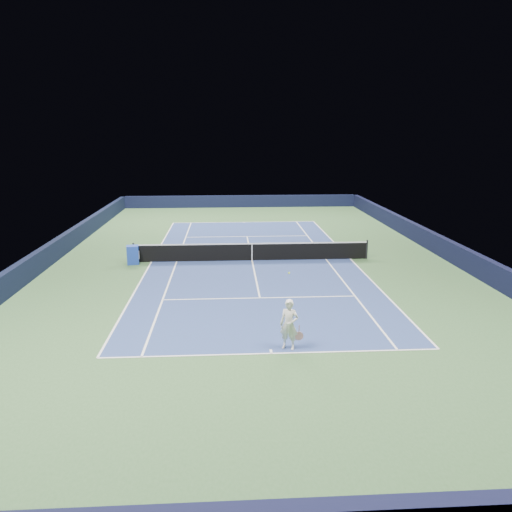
{
  "coord_description": "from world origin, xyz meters",
  "views": [
    {
      "loc": [
        -1.38,
        -26.53,
        6.91
      ],
      "look_at": [
        0.04,
        -3.0,
        1.0
      ],
      "focal_mm": 35.0,
      "sensor_mm": 36.0,
      "label": 1
    }
  ],
  "objects": [
    {
      "name": "tennis_net",
      "position": [
        0.0,
        0.0,
        0.5
      ],
      "size": [
        12.9,
        0.1,
        1.07
      ],
      "color": "black",
      "rests_on": "ground"
    },
    {
      "name": "baseline_near",
      "position": [
        0.0,
        -11.88,
        0.01
      ],
      "size": [
        10.97,
        0.08,
        0.0
      ],
      "primitive_type": "cube",
      "color": "white",
      "rests_on": "ground"
    },
    {
      "name": "baseline_far",
      "position": [
        0.0,
        11.88,
        0.01
      ],
      "size": [
        10.97,
        0.08,
        0.0
      ],
      "primitive_type": "cube",
      "color": "white",
      "rests_on": "ground"
    },
    {
      "name": "sideline_doubles_right",
      "position": [
        5.49,
        0.0,
        0.01
      ],
      "size": [
        0.08,
        23.77,
        0.0
      ],
      "primitive_type": "cube",
      "color": "white",
      "rests_on": "ground"
    },
    {
      "name": "center_service_line",
      "position": [
        0.0,
        0.0,
        0.01
      ],
      "size": [
        0.08,
        12.8,
        0.0
      ],
      "primitive_type": "cube",
      "color": "white",
      "rests_on": "ground"
    },
    {
      "name": "ground",
      "position": [
        0.0,
        0.0,
        0.0
      ],
      "size": [
        40.0,
        40.0,
        0.0
      ],
      "primitive_type": "plane",
      "color": "#34572F",
      "rests_on": "ground"
    },
    {
      "name": "wall_right",
      "position": [
        10.82,
        0.0,
        0.55
      ],
      "size": [
        0.35,
        40.0,
        1.1
      ],
      "primitive_type": "cube",
      "color": "black",
      "rests_on": "ground"
    },
    {
      "name": "tennis_player",
      "position": [
        0.6,
        -11.54,
        0.84
      ],
      "size": [
        0.83,
        1.34,
        2.32
      ],
      "color": "white",
      "rests_on": "ground"
    },
    {
      "name": "center_mark_far",
      "position": [
        0.0,
        11.73,
        0.01
      ],
      "size": [
        0.08,
        0.3,
        0.0
      ],
      "primitive_type": "cube",
      "color": "white",
      "rests_on": "ground"
    },
    {
      "name": "service_line_near",
      "position": [
        0.0,
        -6.4,
        0.01
      ],
      "size": [
        8.23,
        0.08,
        0.0
      ],
      "primitive_type": "cube",
      "color": "white",
      "rests_on": "ground"
    },
    {
      "name": "sponsor_cube",
      "position": [
        -6.4,
        -0.35,
        0.5
      ],
      "size": [
        0.69,
        0.65,
        1.0
      ],
      "color": "#1B3AA6",
      "rests_on": "ground"
    },
    {
      "name": "wall_left",
      "position": [
        -10.82,
        0.0,
        0.55
      ],
      "size": [
        0.35,
        40.0,
        1.1
      ],
      "primitive_type": "cube",
      "color": "black",
      "rests_on": "ground"
    },
    {
      "name": "sideline_doubles_left",
      "position": [
        -5.49,
        0.0,
        0.01
      ],
      "size": [
        0.08,
        23.77,
        0.0
      ],
      "primitive_type": "cube",
      "color": "white",
      "rests_on": "ground"
    },
    {
      "name": "center_mark_near",
      "position": [
        0.0,
        -11.73,
        0.01
      ],
      "size": [
        0.08,
        0.3,
        0.0
      ],
      "primitive_type": "cube",
      "color": "white",
      "rests_on": "ground"
    },
    {
      "name": "sideline_singles_right",
      "position": [
        4.12,
        0.0,
        0.01
      ],
      "size": [
        0.08,
        23.77,
        0.0
      ],
      "primitive_type": "cube",
      "color": "white",
      "rests_on": "ground"
    },
    {
      "name": "wall_far",
      "position": [
        0.0,
        19.82,
        0.55
      ],
      "size": [
        22.0,
        0.35,
        1.1
      ],
      "primitive_type": "cube",
      "color": "black",
      "rests_on": "ground"
    },
    {
      "name": "court_surface",
      "position": [
        0.0,
        0.0,
        0.0
      ],
      "size": [
        10.97,
        23.77,
        0.01
      ],
      "primitive_type": "cube",
      "color": "navy",
      "rests_on": "ground"
    },
    {
      "name": "sideline_singles_left",
      "position": [
        -4.12,
        0.0,
        0.01
      ],
      "size": [
        0.08,
        23.77,
        0.0
      ],
      "primitive_type": "cube",
      "color": "white",
      "rests_on": "ground"
    },
    {
      "name": "service_line_far",
      "position": [
        0.0,
        6.4,
        0.01
      ],
      "size": [
        8.23,
        0.08,
        0.0
      ],
      "primitive_type": "cube",
      "color": "white",
      "rests_on": "ground"
    }
  ]
}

